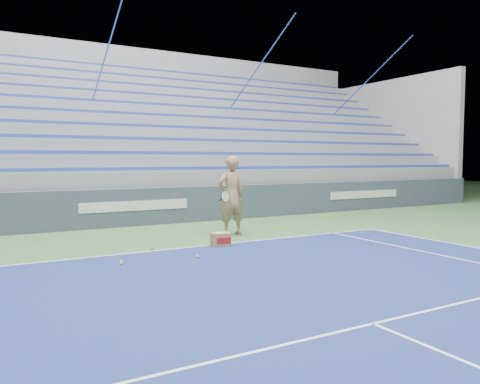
% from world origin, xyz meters
% --- Properties ---
extents(sponsor_barrier, '(30.00, 0.32, 1.10)m').
position_xyz_m(sponsor_barrier, '(0.00, 15.88, 0.55)').
color(sponsor_barrier, '#3A4558').
rests_on(sponsor_barrier, ground).
extents(bleachers, '(31.00, 9.15, 7.30)m').
position_xyz_m(bleachers, '(0.00, 21.60, 2.36)').
color(bleachers, '#919499').
rests_on(bleachers, ground).
extents(tennis_player, '(0.98, 0.86, 2.03)m').
position_xyz_m(tennis_player, '(1.67, 13.00, 1.02)').
color(tennis_player, tan).
rests_on(tennis_player, ground).
extents(ball_box, '(0.46, 0.39, 0.31)m').
position_xyz_m(ball_box, '(0.71, 11.72, 0.15)').
color(ball_box, '#A58150').
rests_on(ball_box, ground).
extents(tennis_ball_0, '(0.07, 0.07, 0.07)m').
position_xyz_m(tennis_ball_0, '(-0.27, 10.81, 0.03)').
color(tennis_ball_0, '#AEE52F').
rests_on(tennis_ball_0, ground).
extents(tennis_ball_1, '(0.07, 0.07, 0.07)m').
position_xyz_m(tennis_ball_1, '(-1.74, 10.95, 0.03)').
color(tennis_ball_1, '#AEE52F').
rests_on(tennis_ball_1, ground).
extents(tennis_ball_2, '(0.07, 0.07, 0.07)m').
position_xyz_m(tennis_ball_2, '(1.23, 12.34, 0.03)').
color(tennis_ball_2, '#AEE52F').
rests_on(tennis_ball_2, ground).
extents(tennis_ball_3, '(0.07, 0.07, 0.07)m').
position_xyz_m(tennis_ball_3, '(-0.76, 12.07, 0.03)').
color(tennis_ball_3, '#AEE52F').
rests_on(tennis_ball_3, ground).
extents(tennis_ball_4, '(0.07, 0.07, 0.07)m').
position_xyz_m(tennis_ball_4, '(-1.71, 11.06, 0.03)').
color(tennis_ball_4, '#AEE52F').
rests_on(tennis_ball_4, ground).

